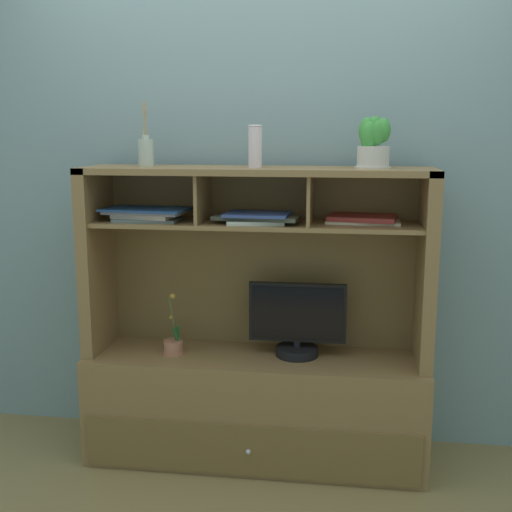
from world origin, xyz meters
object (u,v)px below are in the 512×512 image
at_px(magazine_stack_right, 363,219).
at_px(potted_orchid, 174,345).
at_px(diffuser_bottle, 146,152).
at_px(tv_monitor, 297,324).
at_px(ceramic_vase, 255,146).
at_px(magazine_stack_centre, 257,218).
at_px(media_console, 256,374).
at_px(magazine_stack_left, 147,214).
at_px(potted_succulent, 373,144).

bearing_deg(magazine_stack_right, potted_orchid, -174.01).
bearing_deg(diffuser_bottle, tv_monitor, -1.24).
bearing_deg(ceramic_vase, magazine_stack_right, 8.84).
distance_m(magazine_stack_centre, ceramic_vase, 0.33).
relative_size(media_console, magazine_stack_right, 4.70).
bearing_deg(diffuser_bottle, ceramic_vase, -5.47).
bearing_deg(magazine_stack_left, potted_succulent, 2.15).
bearing_deg(magazine_stack_centre, potted_succulent, 6.75).
height_order(magazine_stack_right, ceramic_vase, ceramic_vase).
relative_size(magazine_stack_centre, magazine_stack_right, 1.17).
bearing_deg(magazine_stack_right, potted_succulent, -44.68).
bearing_deg(magazine_stack_left, ceramic_vase, -0.30).
distance_m(potted_orchid, magazine_stack_right, 1.10).
bearing_deg(magazine_stack_left, media_console, 3.38).
bearing_deg(potted_orchid, potted_succulent, 3.65).
bearing_deg(potted_orchid, ceramic_vase, 2.45).
height_order(diffuser_bottle, potted_succulent, diffuser_bottle).
bearing_deg(diffuser_bottle, magazine_stack_right, 1.45).
relative_size(tv_monitor, diffuser_bottle, 1.54).
bearing_deg(potted_succulent, diffuser_bottle, 179.53).
bearing_deg(ceramic_vase, tv_monitor, 9.95).
xyz_separation_m(media_console, magazine_stack_left, (-0.52, -0.03, 0.79)).
distance_m(tv_monitor, ceramic_vase, 0.87).
distance_m(potted_orchid, ceramic_vase, 1.04).
height_order(magazine_stack_centre, magazine_stack_right, magazine_stack_centre).
height_order(media_console, potted_orchid, media_console).
bearing_deg(magazine_stack_centre, potted_orchid, 179.70).
bearing_deg(magazine_stack_right, magazine_stack_centre, -168.76).
relative_size(magazine_stack_right, potted_succulent, 1.51).
bearing_deg(ceramic_vase, potted_orchid, -177.55).
height_order(media_console, magazine_stack_left, media_console).
xyz_separation_m(tv_monitor, potted_succulent, (0.33, 0.01, 0.86)).
xyz_separation_m(potted_orchid, ceramic_vase, (0.40, 0.02, 0.96)).
bearing_deg(magazine_stack_left, diffuser_bottle, 102.96).
bearing_deg(potted_succulent, tv_monitor, -178.76).
height_order(magazine_stack_left, diffuser_bottle, diffuser_bottle).
xyz_separation_m(diffuser_bottle, potted_succulent, (1.06, -0.01, 0.04)).
xyz_separation_m(magazine_stack_right, potted_succulent, (0.04, -0.03, 0.35)).
height_order(tv_monitor, magazine_stack_right, magazine_stack_right).
bearing_deg(tv_monitor, magazine_stack_right, 8.08).
bearing_deg(diffuser_bottle, potted_succulent, -0.47).
relative_size(media_console, magazine_stack_left, 3.91).
bearing_deg(tv_monitor, magazine_stack_left, -177.43).
height_order(potted_orchid, diffuser_bottle, diffuser_bottle).
xyz_separation_m(tv_monitor, ceramic_vase, (-0.20, -0.04, 0.84)).
xyz_separation_m(potted_orchid, magazine_stack_centre, (0.41, -0.00, 0.64)).
bearing_deg(ceramic_vase, magazine_stack_left, 179.70).
distance_m(tv_monitor, magazine_stack_right, 0.59).
bearing_deg(magazine_stack_centre, magazine_stack_right, 11.24).
distance_m(magazine_stack_centre, potted_succulent, 0.62).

